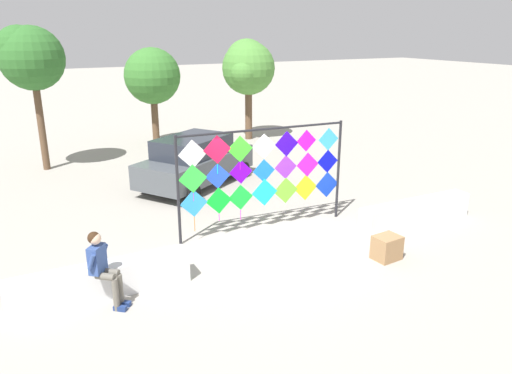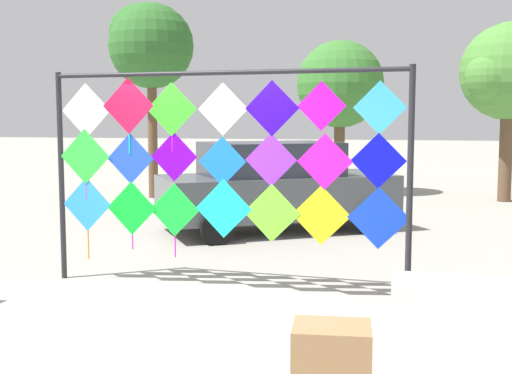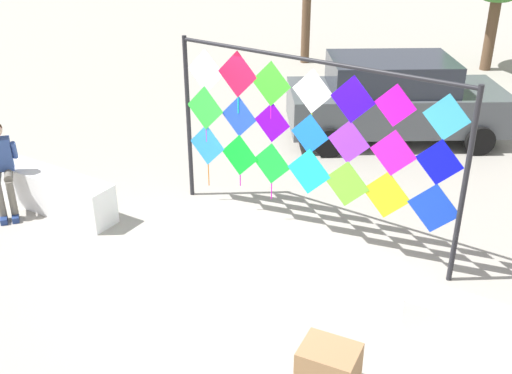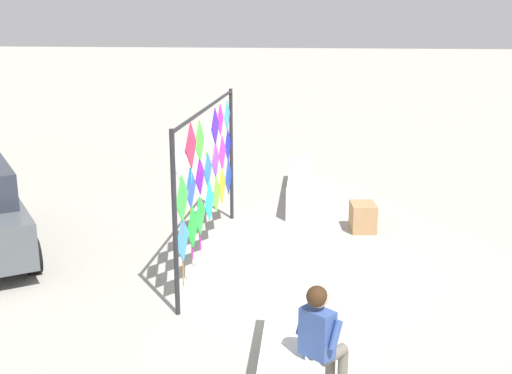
{
  "view_description": "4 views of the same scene",
  "coord_description": "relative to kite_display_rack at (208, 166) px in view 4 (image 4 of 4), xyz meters",
  "views": [
    {
      "loc": [
        -5.17,
        -9.06,
        4.92
      ],
      "look_at": [
        -0.25,
        0.59,
        1.4
      ],
      "focal_mm": 34.14,
      "sensor_mm": 36.0,
      "label": 1
    },
    {
      "loc": [
        2.49,
        -6.3,
        2.08
      ],
      "look_at": [
        0.82,
        0.64,
        1.33
      ],
      "focal_mm": 45.91,
      "sensor_mm": 36.0,
      "label": 2
    },
    {
      "loc": [
        3.76,
        -6.0,
        4.72
      ],
      "look_at": [
        0.05,
        0.1,
        1.15
      ],
      "focal_mm": 42.92,
      "sensor_mm": 36.0,
      "label": 3
    },
    {
      "loc": [
        -10.25,
        -0.57,
        4.22
      ],
      "look_at": [
        0.15,
        0.35,
        1.33
      ],
      "focal_mm": 45.82,
      "sensor_mm": 36.0,
      "label": 4
    }
  ],
  "objects": [
    {
      "name": "plaza_ledge_right",
      "position": [
        3.79,
        -1.47,
        -1.33
      ],
      "size": [
        3.41,
        0.49,
        0.64
      ],
      "primitive_type": "cube",
      "color": "white",
      "rests_on": "ground"
    },
    {
      "name": "seated_vendor",
      "position": [
        -4.29,
        -1.9,
        -0.77
      ],
      "size": [
        0.72,
        0.69,
        1.49
      ],
      "color": "#666056",
      "rests_on": "ground"
    },
    {
      "name": "cardboard_box_large",
      "position": [
        1.69,
        -2.74,
        -1.37
      ],
      "size": [
        0.62,
        0.52,
        0.55
      ],
      "primitive_type": "cube",
      "rotation": [
        0.0,
        0.0,
        0.1
      ],
      "color": "#9E754C",
      "rests_on": "ground"
    },
    {
      "name": "kite_display_rack",
      "position": [
        0.0,
        0.0,
        0.0
      ],
      "size": [
        4.46,
        0.3,
        2.67
      ],
      "color": "#232328",
      "rests_on": "ground"
    },
    {
      "name": "ground",
      "position": [
        -0.24,
        -1.17,
        -1.65
      ],
      "size": [
        120.0,
        120.0,
        0.0
      ],
      "primitive_type": "plane",
      "color": "#9E998E"
    }
  ]
}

